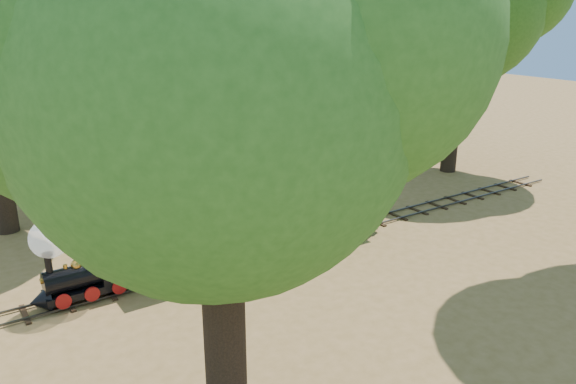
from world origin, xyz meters
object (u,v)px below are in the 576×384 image
carriage_front (210,239)px  fence (215,163)px  carriage_rear (321,212)px  locomotive (78,235)px

carriage_front → fence: carriage_front is taller
carriage_rear → fence: (0.30, 7.97, -0.26)m
fence → carriage_front: bearing=-117.5°
locomotive → carriage_rear: locomotive is taller
carriage_front → carriage_rear: same height
carriage_rear → fence: carriage_rear is taller
locomotive → fence: bearing=46.3°
carriage_front → carriage_rear: size_ratio=1.00×
locomotive → carriage_front: size_ratio=0.78×
carriage_front → fence: (4.15, 7.99, -0.25)m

